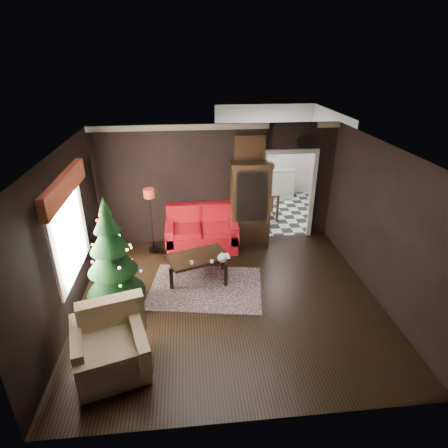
{
  "coord_description": "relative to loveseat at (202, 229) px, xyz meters",
  "views": [
    {
      "loc": [
        -0.67,
        -5.59,
        4.23
      ],
      "look_at": [
        0.0,
        0.9,
        1.15
      ],
      "focal_mm": 29.59,
      "sensor_mm": 36.0,
      "label": 1
    }
  ],
  "objects": [
    {
      "name": "floor",
      "position": [
        0.4,
        -2.05,
        -0.5
      ],
      "size": [
        5.5,
        5.5,
        0.0
      ],
      "primitive_type": "plane",
      "color": "black",
      "rests_on": "ground"
    },
    {
      "name": "ceiling",
      "position": [
        0.4,
        -2.05,
        2.3
      ],
      "size": [
        5.5,
        5.5,
        0.0
      ],
      "primitive_type": "plane",
      "rotation": [
        3.14,
        0.0,
        0.0
      ],
      "color": "white",
      "rests_on": "ground"
    },
    {
      "name": "wall_back",
      "position": [
        0.4,
        0.45,
        0.9
      ],
      "size": [
        5.5,
        0.0,
        5.5
      ],
      "primitive_type": "plane",
      "rotation": [
        1.57,
        0.0,
        0.0
      ],
      "color": "black",
      "rests_on": "ground"
    },
    {
      "name": "wall_front",
      "position": [
        0.4,
        -4.55,
        0.9
      ],
      "size": [
        5.5,
        0.0,
        5.5
      ],
      "primitive_type": "plane",
      "rotation": [
        -1.57,
        0.0,
        0.0
      ],
      "color": "black",
      "rests_on": "ground"
    },
    {
      "name": "wall_left",
      "position": [
        -2.35,
        -2.05,
        0.9
      ],
      "size": [
        0.0,
        5.5,
        5.5
      ],
      "primitive_type": "plane",
      "rotation": [
        1.57,
        0.0,
        1.57
      ],
      "color": "black",
      "rests_on": "ground"
    },
    {
      "name": "wall_right",
      "position": [
        3.15,
        -2.05,
        0.9
      ],
      "size": [
        0.0,
        5.5,
        5.5
      ],
      "primitive_type": "plane",
      "rotation": [
        1.57,
        0.0,
        -1.57
      ],
      "color": "black",
      "rests_on": "ground"
    },
    {
      "name": "doorway",
      "position": [
        2.1,
        0.45,
        0.55
      ],
      "size": [
        1.1,
        0.1,
        2.1
      ],
      "primitive_type": null,
      "color": "silver",
      "rests_on": "ground"
    },
    {
      "name": "left_window",
      "position": [
        -2.31,
        -1.85,
        0.95
      ],
      "size": [
        0.05,
        1.6,
        1.4
      ],
      "primitive_type": "cube",
      "color": "white",
      "rests_on": "wall_left"
    },
    {
      "name": "valance",
      "position": [
        -2.23,
        -1.85,
        1.77
      ],
      "size": [
        0.12,
        2.1,
        0.35
      ],
      "primitive_type": "cube",
      "color": "maroon",
      "rests_on": "wall_left"
    },
    {
      "name": "kitchen_floor",
      "position": [
        2.1,
        1.95,
        -0.5
      ],
      "size": [
        3.0,
        3.0,
        0.0
      ],
      "primitive_type": "plane",
      "color": "white",
      "rests_on": "ground"
    },
    {
      "name": "kitchen_window",
      "position": [
        2.1,
        3.4,
        1.2
      ],
      "size": [
        0.7,
        0.06,
        0.7
      ],
      "primitive_type": "cube",
      "color": "white",
      "rests_on": "ground"
    },
    {
      "name": "rug",
      "position": [
        -0.01,
        -1.61,
        -0.49
      ],
      "size": [
        2.39,
        1.9,
        0.01
      ],
      "primitive_type": "cube",
      "rotation": [
        0.0,
        0.0,
        -0.17
      ],
      "color": "#5F3D4E",
      "rests_on": "ground"
    },
    {
      "name": "loveseat",
      "position": [
        0.0,
        0.0,
        0.0
      ],
      "size": [
        1.7,
        0.9,
        1.0
      ],
      "primitive_type": null,
      "color": "#780102",
      "rests_on": "ground"
    },
    {
      "name": "curio_cabinet",
      "position": [
        1.15,
        0.22,
        0.45
      ],
      "size": [
        0.9,
        0.45,
        1.9
      ],
      "primitive_type": null,
      "color": "black",
      "rests_on": "ground"
    },
    {
      "name": "floor_lamp",
      "position": [
        -1.11,
        -0.13,
        0.33
      ],
      "size": [
        0.28,
        0.28,
        1.48
      ],
      "primitive_type": null,
      "rotation": [
        0.0,
        0.0,
        0.11
      ],
      "color": "black",
      "rests_on": "ground"
    },
    {
      "name": "christmas_tree",
      "position": [
        -1.64,
        -1.94,
        0.55
      ],
      "size": [
        1.1,
        1.1,
        1.97
      ],
      "primitive_type": null,
      "rotation": [
        0.0,
        0.0,
        -0.07
      ],
      "color": "black",
      "rests_on": "ground"
    },
    {
      "name": "armchair",
      "position": [
        -1.47,
        -3.52,
        -0.04
      ],
      "size": [
        1.25,
        1.25,
        1.03
      ],
      "primitive_type": null,
      "rotation": [
        0.0,
        0.0,
        0.28
      ],
      "color": "#D1B28A",
      "rests_on": "ground"
    },
    {
      "name": "coffee_table",
      "position": [
        -0.14,
        -1.28,
        -0.23
      ],
      "size": [
        1.31,
        1.02,
        0.52
      ],
      "primitive_type": null,
      "rotation": [
        0.0,
        0.0,
        0.33
      ],
      "color": "black",
      "rests_on": "rug"
    },
    {
      "name": "teapot",
      "position": [
        0.32,
        -1.55,
        0.13
      ],
      "size": [
        0.22,
        0.22,
        0.19
      ],
      "primitive_type": null,
      "rotation": [
        0.0,
        0.0,
        0.07
      ],
      "color": "white",
      "rests_on": "coffee_table"
    },
    {
      "name": "cup_a",
      "position": [
        -0.26,
        -1.55,
        0.06
      ],
      "size": [
        0.09,
        0.09,
        0.06
      ],
      "primitive_type": "cylinder",
      "rotation": [
        0.0,
        0.0,
        0.36
      ],
      "color": "white",
      "rests_on": "coffee_table"
    },
    {
      "name": "cup_b",
      "position": [
        0.12,
        -1.55,
        0.06
      ],
      "size": [
        0.08,
        0.08,
        0.05
      ],
      "primitive_type": "cylinder",
      "rotation": [
        0.0,
        0.0,
        -0.33
      ],
      "color": "white",
      "rests_on": "coffee_table"
    },
    {
      "name": "book",
      "position": [
        0.32,
        -1.36,
        0.14
      ],
      "size": [
        0.16,
        0.03,
        0.22
      ],
      "primitive_type": "imported",
      "rotation": [
        0.0,
        0.0,
        0.06
      ],
      "color": "#8A6B5B",
      "rests_on": "coffee_table"
    },
    {
      "name": "wall_clock",
      "position": [
        2.35,
        0.4,
        1.88
      ],
      "size": [
        0.32,
        0.32,
        0.06
      ],
      "primitive_type": "cylinder",
      "color": "white",
      "rests_on": "wall_back"
    },
    {
      "name": "painting",
      "position": [
        1.15,
        0.41,
        1.75
      ],
      "size": [
        0.62,
        0.05,
        0.52
      ],
      "primitive_type": "cube",
      "color": "#A4713F",
      "rests_on": "wall_back"
    },
    {
      "name": "kitchen_counter",
      "position": [
        2.1,
        3.15,
        -0.05
      ],
      "size": [
        1.8,
        0.6,
        0.9
      ],
      "primitive_type": "cube",
      "color": "beige",
      "rests_on": "ground"
    },
    {
      "name": "kitchen_table",
      "position": [
        1.8,
        1.65,
        -0.12
      ],
      "size": [
        0.7,
        0.7,
        0.75
      ],
      "primitive_type": null,
      "color": "brown",
      "rests_on": "ground"
    }
  ]
}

